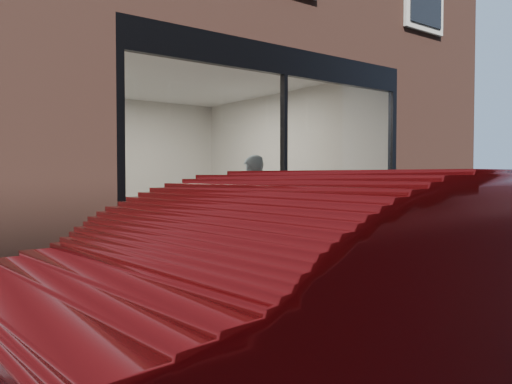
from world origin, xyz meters
TOP-DOWN VIEW (x-y plane):
  - ground at (0.00, 0.00)m, footprint 120.00×120.00m
  - sidewalk_near at (0.00, 1.00)m, footprint 40.00×2.00m
  - kerb_near at (0.00, -0.05)m, footprint 40.00×0.10m
  - host_building_pier_right at (3.75, 8.00)m, footprint 2.50×12.00m
  - host_building_backfill at (0.00, 11.00)m, footprint 5.00×6.00m
  - cafe_floor at (0.00, 5.00)m, footprint 6.00×6.00m
  - cafe_ceiling at (0.00, 5.00)m, footprint 6.00×6.00m
  - cafe_wall_back at (0.00, 7.99)m, footprint 5.00×0.00m
  - cafe_wall_left at (-2.49, 5.00)m, footprint 0.00×6.00m
  - cafe_wall_right at (2.49, 5.00)m, footprint 0.00×6.00m
  - storefront_kick at (0.00, 2.05)m, footprint 5.00×0.10m
  - storefront_header at (0.00, 2.05)m, footprint 5.00×0.10m
  - storefront_mullion at (0.00, 2.05)m, footprint 0.06×0.10m
  - storefront_glass at (0.00, 2.02)m, footprint 4.80×0.00m
  - banquette at (0.00, 2.45)m, footprint 4.00×0.55m
  - person at (-0.11, 2.66)m, footprint 0.65×0.47m
  - cafe_table_left at (-1.83, 3.79)m, footprint 0.73×0.73m
  - cafe_table_right at (1.29, 3.20)m, footprint 0.60×0.60m
  - cafe_chair_right at (1.20, 4.20)m, footprint 0.60×0.60m
  - wall_poster at (-2.45, 4.20)m, footprint 0.02×0.66m
  - parked_car at (-2.34, -1.70)m, footprint 4.35×1.77m

SIDE VIEW (x-z plane):
  - ground at x=0.00m, z-range 0.00..0.00m
  - sidewalk_near at x=0.00m, z-range 0.00..0.01m
  - cafe_floor at x=0.00m, z-range 0.02..0.02m
  - kerb_near at x=0.00m, z-range 0.00..0.12m
  - storefront_kick at x=0.00m, z-range 0.00..0.30m
  - banquette at x=0.00m, z-range 0.00..0.45m
  - cafe_chair_right at x=1.20m, z-range 0.22..0.26m
  - parked_car at x=-2.34m, z-range 0.00..1.40m
  - cafe_table_left at x=-1.83m, z-range 0.72..0.76m
  - cafe_table_right at x=1.29m, z-range 0.72..0.76m
  - person at x=-0.11m, z-range 0.00..1.68m
  - wall_poster at x=-2.45m, z-range 0.99..1.87m
  - storefront_mullion at x=0.00m, z-range 0.30..2.80m
  - storefront_glass at x=0.00m, z-range -0.85..3.95m
  - cafe_wall_back at x=0.00m, z-range -0.90..4.10m
  - cafe_wall_left at x=-2.49m, z-range -1.40..4.60m
  - cafe_wall_right at x=2.49m, z-range -1.40..4.60m
  - host_building_pier_right at x=3.75m, z-range 0.00..3.20m
  - host_building_backfill at x=0.00m, z-range 0.00..3.20m
  - storefront_header at x=0.00m, z-range 2.80..3.20m
  - cafe_ceiling at x=0.00m, z-range 3.19..3.19m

